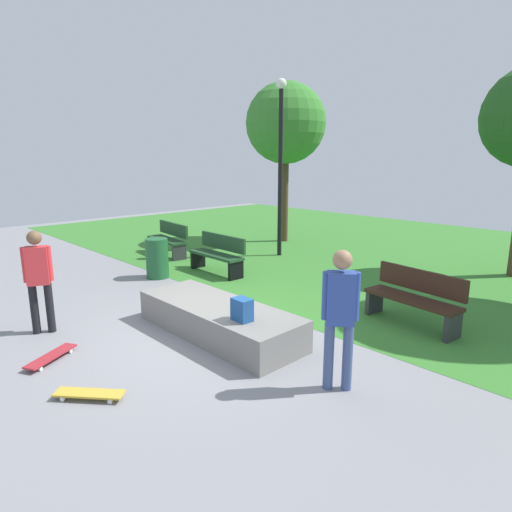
% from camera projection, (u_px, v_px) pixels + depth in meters
% --- Properties ---
extents(ground_plane, '(28.00, 28.00, 0.00)m').
position_uv_depth(ground_plane, '(207.00, 334.00, 6.82)').
color(ground_plane, gray).
extents(grass_lawn, '(26.60, 12.63, 0.01)m').
position_uv_depth(grass_lawn, '(428.00, 257.00, 12.02)').
color(grass_lawn, '#387A2D').
rests_on(grass_lawn, ground_plane).
extents(concrete_ledge, '(2.92, 1.05, 0.49)m').
position_uv_depth(concrete_ledge, '(218.00, 319.00, 6.79)').
color(concrete_ledge, gray).
rests_on(concrete_ledge, ground_plane).
extents(backpack_on_ledge, '(0.29, 0.21, 0.32)m').
position_uv_depth(backpack_on_ledge, '(242.00, 310.00, 6.05)').
color(backpack_on_ledge, '#1E4C8C').
rests_on(backpack_on_ledge, concrete_ledge).
extents(skater_performing_trick, '(0.32, 0.39, 1.63)m').
position_uv_depth(skater_performing_trick, '(38.00, 275.00, 6.70)').
color(skater_performing_trick, black).
rests_on(skater_performing_trick, ground_plane).
extents(skater_watching, '(0.37, 0.36, 1.71)m').
position_uv_depth(skater_watching, '(340.00, 310.00, 5.01)').
color(skater_watching, '#3F5184').
rests_on(skater_watching, ground_plane).
extents(skateboard_by_ledge, '(0.56, 0.80, 0.08)m').
position_uv_depth(skateboard_by_ledge, '(51.00, 356.00, 5.93)').
color(skateboard_by_ledge, '#A5262D').
rests_on(skateboard_by_ledge, ground_plane).
extents(skateboard_spare, '(0.74, 0.68, 0.08)m').
position_uv_depth(skateboard_spare, '(89.00, 394.00, 5.00)').
color(skateboard_spare, gold).
rests_on(skateboard_spare, ground_plane).
extents(park_bench_center_lawn, '(1.65, 0.68, 0.91)m').
position_uv_depth(park_bench_center_lawn, '(414.00, 297.00, 7.12)').
color(park_bench_center_lawn, '#331E14').
rests_on(park_bench_center_lawn, ground_plane).
extents(park_bench_far_left, '(1.61, 0.50, 0.91)m').
position_uv_depth(park_bench_far_left, '(218.00, 253.00, 10.34)').
color(park_bench_far_left, '#1E4223').
rests_on(park_bench_far_left, ground_plane).
extents(park_bench_near_path, '(1.64, 0.65, 0.91)m').
position_uv_depth(park_bench_near_path, '(169.00, 238.00, 12.23)').
color(park_bench_near_path, '#1E4223').
rests_on(park_bench_near_path, ground_plane).
extents(tree_slender_maple, '(2.51, 2.51, 5.01)m').
position_uv_depth(tree_slender_maple, '(286.00, 124.00, 13.58)').
color(tree_slender_maple, '#4C3823').
rests_on(tree_slender_maple, grass_lawn).
extents(lamp_post, '(0.28, 0.28, 4.72)m').
position_uv_depth(lamp_post, '(280.00, 153.00, 11.70)').
color(lamp_post, black).
rests_on(lamp_post, ground_plane).
extents(trash_bin, '(0.51, 0.51, 0.91)m').
position_uv_depth(trash_bin, '(157.00, 258.00, 9.95)').
color(trash_bin, '#1E592D').
rests_on(trash_bin, ground_plane).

